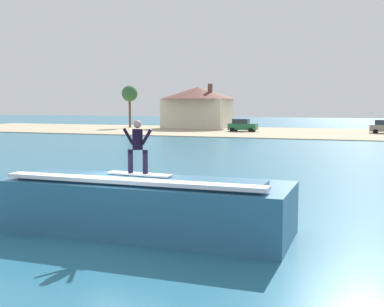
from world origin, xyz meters
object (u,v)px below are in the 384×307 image
object	(u,v)px
surfboard	(140,174)
surfer	(138,144)
wave_crest	(144,205)
house_with_chimney	(198,105)
car_near_shore	(242,125)
tree_tall_bare	(130,94)

from	to	relation	value
surfboard	surfer	bearing A→B (deg)	-112.78
wave_crest	surfer	size ratio (longest dim) A/B	5.60
surfboard	house_with_chimney	size ratio (longest dim) A/B	0.18
surfer	house_with_chimney	distance (m)	64.45
car_near_shore	house_with_chimney	distance (m)	12.36
surfboard	surfer	xyz separation A→B (m)	(-0.03, -0.06, 0.94)
house_with_chimney	tree_tall_bare	xyz separation A→B (m)	(-10.83, -2.92, 1.68)
surfboard	wave_crest	bearing A→B (deg)	64.36
car_near_shore	tree_tall_bare	world-z (taller)	tree_tall_bare
wave_crest	car_near_shore	xyz separation A→B (m)	(-9.84, 53.78, 0.09)
surfer	tree_tall_bare	size ratio (longest dim) A/B	0.24
wave_crest	tree_tall_bare	world-z (taller)	tree_tall_bare
house_with_chimney	surfboard	bearing A→B (deg)	-72.75
surfboard	surfer	distance (m)	0.94
wave_crest	surfer	world-z (taller)	surfer
surfboard	car_near_shore	world-z (taller)	surfboard
surfboard	tree_tall_bare	size ratio (longest dim) A/B	0.31
surfer	tree_tall_bare	bearing A→B (deg)	117.01
tree_tall_bare	house_with_chimney	bearing A→B (deg)	15.10
surfer	tree_tall_bare	xyz separation A→B (m)	(-29.89, 58.63, 2.77)
wave_crest	house_with_chimney	world-z (taller)	house_with_chimney
surfboard	car_near_shore	bearing A→B (deg)	100.27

